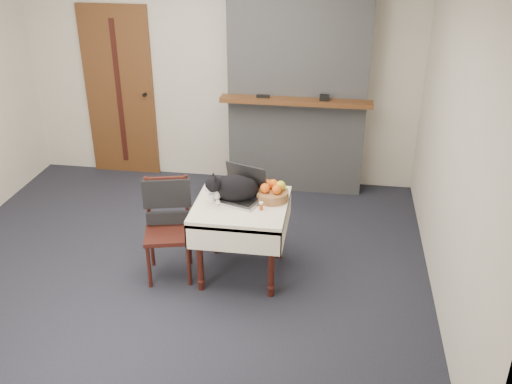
% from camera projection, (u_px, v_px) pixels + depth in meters
% --- Properties ---
extents(ground, '(4.50, 4.50, 0.00)m').
position_uv_depth(ground, '(178.00, 265.00, 5.21)').
color(ground, black).
rests_on(ground, ground).
extents(room_shell, '(4.52, 4.01, 2.61)m').
position_uv_depth(room_shell, '(180.00, 61.00, 4.84)').
color(room_shell, beige).
rests_on(room_shell, ground).
extents(door, '(0.82, 0.10, 2.00)m').
position_uv_depth(door, '(120.00, 92.00, 6.68)').
color(door, brown).
rests_on(door, ground).
extents(chimney, '(1.62, 0.48, 2.60)m').
position_uv_depth(chimney, '(298.00, 77.00, 6.15)').
color(chimney, gray).
rests_on(chimney, ground).
extents(side_table, '(0.78, 0.78, 0.70)m').
position_uv_depth(side_table, '(241.00, 215.00, 4.85)').
color(side_table, '#3C1610').
rests_on(side_table, ground).
extents(laptop, '(0.47, 0.43, 0.28)m').
position_uv_depth(laptop, '(241.00, 191.00, 4.85)').
color(laptop, '#B7B7BC').
rests_on(laptop, side_table).
extents(cat, '(0.56, 0.34, 0.27)m').
position_uv_depth(cat, '(236.00, 188.00, 4.79)').
color(cat, black).
rests_on(cat, side_table).
extents(cream_jar, '(0.07, 0.07, 0.08)m').
position_uv_depth(cream_jar, '(212.00, 197.00, 4.81)').
color(cream_jar, white).
rests_on(cream_jar, side_table).
extents(pill_bottle, '(0.03, 0.03, 0.07)m').
position_uv_depth(pill_bottle, '(261.00, 206.00, 4.68)').
color(pill_bottle, '#9A3D12').
rests_on(pill_bottle, side_table).
extents(fruit_basket, '(0.28, 0.28, 0.16)m').
position_uv_depth(fruit_basket, '(272.00, 192.00, 4.84)').
color(fruit_basket, '#A16F41').
rests_on(fruit_basket, side_table).
extents(desk_clutter, '(0.15, 0.05, 0.01)m').
position_uv_depth(desk_clutter, '(262.00, 201.00, 4.82)').
color(desk_clutter, black).
rests_on(desk_clutter, side_table).
extents(chair, '(0.48, 0.48, 0.89)m').
position_uv_depth(chair, '(168.00, 214.00, 4.91)').
color(chair, '#3C1610').
rests_on(chair, ground).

